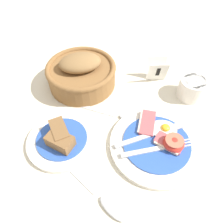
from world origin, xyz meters
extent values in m
plane|color=beige|center=(0.00, 0.00, 0.00)|extent=(3.00, 3.00, 0.00)
cylinder|color=silver|center=(0.05, -0.02, 0.01)|extent=(0.23, 0.23, 0.01)
cylinder|color=#2D56B7|center=(0.05, -0.02, 0.01)|extent=(0.17, 0.17, 0.00)
cube|color=#BC5156|center=(0.03, 0.04, 0.02)|extent=(0.05, 0.09, 0.01)
cube|color=beige|center=(0.02, 0.04, 0.02)|extent=(0.02, 0.08, 0.01)
cube|color=#BC5156|center=(0.08, -0.02, 0.02)|extent=(0.08, 0.06, 0.01)
cube|color=beige|center=(0.08, -0.03, 0.02)|extent=(0.06, 0.04, 0.01)
ellipsoid|color=red|center=(0.09, -0.03, 0.03)|extent=(0.05, 0.05, 0.03)
cylinder|color=#DB664C|center=(0.09, -0.03, 0.04)|extent=(0.04, 0.04, 0.00)
ellipsoid|color=white|center=(0.07, 0.02, 0.02)|extent=(0.07, 0.06, 0.01)
ellipsoid|color=yellow|center=(0.08, 0.02, 0.03)|extent=(0.02, 0.02, 0.01)
cube|color=silver|center=(0.02, -0.05, 0.02)|extent=(0.11, 0.04, 0.00)
cube|color=silver|center=(0.09, -0.03, 0.02)|extent=(0.03, 0.02, 0.00)
cube|color=silver|center=(0.13, -0.03, 0.02)|extent=(0.04, 0.02, 0.00)
cube|color=silver|center=(0.12, -0.02, 0.02)|extent=(0.04, 0.02, 0.00)
cube|color=silver|center=(0.12, -0.01, 0.02)|extent=(0.04, 0.02, 0.00)
cube|color=silver|center=(0.00, -0.02, 0.02)|extent=(0.10, 0.06, 0.00)
cube|color=#9EA0A5|center=(0.09, 0.02, 0.02)|extent=(0.08, 0.05, 0.00)
cylinder|color=silver|center=(-0.18, -0.03, 0.01)|extent=(0.18, 0.18, 0.01)
cylinder|color=#2D56B7|center=(-0.18, -0.03, 0.01)|extent=(0.13, 0.13, 0.00)
cube|color=brown|center=(-0.18, -0.05, 0.03)|extent=(0.07, 0.06, 0.03)
cube|color=brown|center=(-0.19, -0.02, 0.03)|extent=(0.07, 0.08, 0.03)
cylinder|color=white|center=(0.17, 0.17, 0.03)|extent=(0.08, 0.08, 0.06)
cylinder|color=white|center=(0.17, 0.17, 0.06)|extent=(0.07, 0.07, 0.01)
cylinder|color=brown|center=(-0.17, 0.20, 0.03)|extent=(0.21, 0.21, 0.06)
torus|color=brown|center=(-0.17, 0.20, 0.06)|extent=(0.21, 0.21, 0.02)
ellipsoid|color=olive|center=(-0.17, 0.20, 0.08)|extent=(0.15, 0.12, 0.04)
cube|color=white|center=(0.07, 0.23, 0.04)|extent=(0.06, 0.03, 0.07)
cube|color=white|center=(0.06, 0.25, 0.04)|extent=(0.06, 0.03, 0.07)
cube|color=black|center=(0.07, 0.22, 0.04)|extent=(0.01, 0.01, 0.04)
cube|color=silver|center=(-0.12, -0.12, 0.00)|extent=(0.09, 0.07, 0.01)
ellipsoid|color=silver|center=(-0.04, -0.18, 0.01)|extent=(0.07, 0.06, 0.01)
cube|color=silver|center=(-0.11, 0.09, 0.00)|extent=(0.11, 0.04, 0.01)
ellipsoid|color=silver|center=(-0.01, 0.06, 0.01)|extent=(0.07, 0.04, 0.01)
camera|label=1|loc=(-0.03, -0.32, 0.48)|focal=35.00mm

